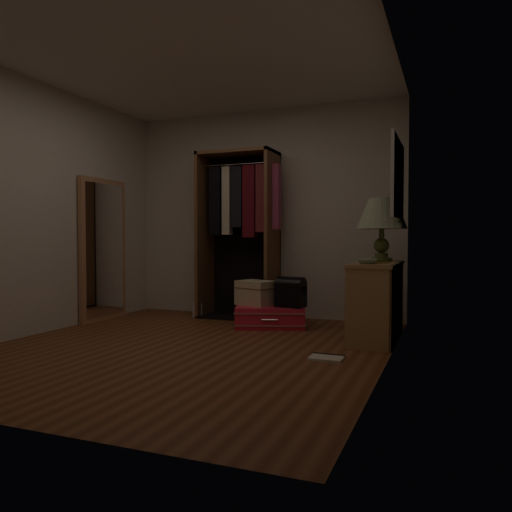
% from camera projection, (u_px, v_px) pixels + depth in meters
% --- Properties ---
extents(ground, '(4.00, 4.00, 0.00)m').
position_uv_depth(ground, '(187.00, 348.00, 4.49)').
color(ground, brown).
rests_on(ground, ground).
extents(room_walls, '(3.52, 4.02, 2.60)m').
position_uv_depth(room_walls, '(196.00, 181.00, 4.45)').
color(room_walls, beige).
rests_on(room_walls, ground).
extents(console_bookshelf, '(0.42, 1.12, 0.75)m').
position_uv_depth(console_bookshelf, '(377.00, 299.00, 4.89)').
color(console_bookshelf, '#9F7A4D').
rests_on(console_bookshelf, ground).
extents(open_wardrobe, '(1.03, 0.50, 2.05)m').
position_uv_depth(open_wardrobe, '(242.00, 219.00, 6.18)').
color(open_wardrobe, brown).
rests_on(open_wardrobe, ground).
extents(floor_mirror, '(0.06, 0.80, 1.70)m').
position_uv_depth(floor_mirror, '(103.00, 250.00, 6.01)').
color(floor_mirror, '#B17C56').
rests_on(floor_mirror, ground).
extents(pink_suitcase, '(0.91, 0.78, 0.24)m').
position_uv_depth(pink_suitcase, '(270.00, 316.00, 5.57)').
color(pink_suitcase, red).
rests_on(pink_suitcase, ground).
extents(train_case, '(0.48, 0.40, 0.29)m').
position_uv_depth(train_case, '(255.00, 293.00, 5.60)').
color(train_case, '#BDB290').
rests_on(train_case, pink_suitcase).
extents(black_bag, '(0.33, 0.24, 0.33)m').
position_uv_depth(black_bag, '(291.00, 291.00, 5.43)').
color(black_bag, black).
rests_on(black_bag, pink_suitcase).
extents(table_lamp, '(0.69, 0.69, 0.65)m').
position_uv_depth(table_lamp, '(382.00, 215.00, 5.14)').
color(table_lamp, '#455529').
rests_on(table_lamp, console_bookshelf).
extents(brass_tray, '(0.31, 0.31, 0.02)m').
position_uv_depth(brass_tray, '(376.00, 262.00, 4.76)').
color(brass_tray, '#A98941').
rests_on(brass_tray, console_bookshelf).
extents(ceramic_bowl, '(0.23, 0.23, 0.05)m').
position_uv_depth(ceramic_bowl, '(367.00, 261.00, 4.58)').
color(ceramic_bowl, '#96B49C').
rests_on(ceramic_bowl, console_bookshelf).
extents(white_jug, '(0.16, 0.16, 0.22)m').
position_uv_depth(white_jug, '(197.00, 310.00, 6.25)').
color(white_jug, silver).
rests_on(white_jug, ground).
extents(floor_book, '(0.27, 0.22, 0.03)m').
position_uv_depth(floor_book, '(327.00, 358.00, 4.07)').
color(floor_book, beige).
rests_on(floor_book, ground).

